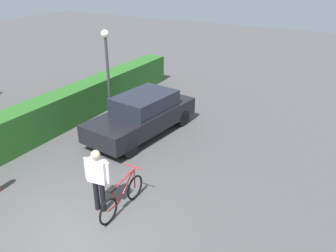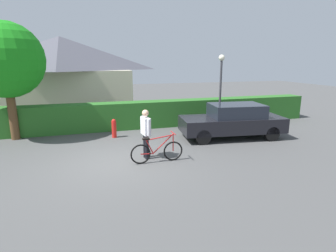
# 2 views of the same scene
# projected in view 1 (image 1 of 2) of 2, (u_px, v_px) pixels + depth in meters

# --- Properties ---
(ground_plane) EXTENTS (60.00, 60.00, 0.00)m
(ground_plane) POSITION_uv_depth(u_px,v_px,m) (76.00, 236.00, 7.75)
(ground_plane) COLOR #4B4B4B
(parked_car_near) EXTENTS (4.47, 2.15, 1.45)m
(parked_car_near) POSITION_uv_depth(u_px,v_px,m) (143.00, 114.00, 12.09)
(parked_car_near) COLOR black
(parked_car_near) RESTS_ON ground
(bicycle) EXTENTS (1.74, 0.50, 0.96)m
(bicycle) POSITION_uv_depth(u_px,v_px,m) (122.00, 197.00, 8.41)
(bicycle) COLOR black
(bicycle) RESTS_ON ground
(person_rider) EXTENTS (0.27, 0.66, 1.67)m
(person_rider) POSITION_uv_depth(u_px,v_px,m) (98.00, 176.00, 8.16)
(person_rider) COLOR black
(person_rider) RESTS_ON ground
(street_lamp) EXTENTS (0.28, 0.28, 3.49)m
(street_lamp) POSITION_uv_depth(u_px,v_px,m) (107.00, 64.00, 12.22)
(street_lamp) COLOR #38383D
(street_lamp) RESTS_ON ground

